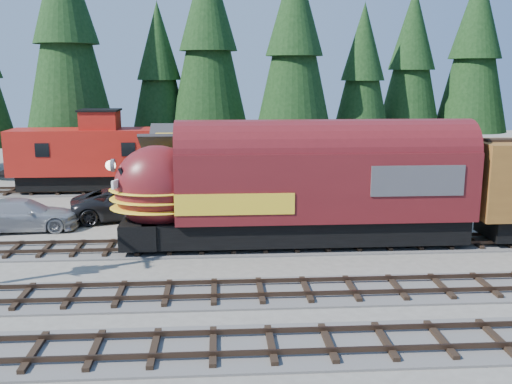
{
  "coord_description": "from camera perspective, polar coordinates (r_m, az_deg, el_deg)",
  "views": [
    {
      "loc": [
        -2.14,
        -22.79,
        8.4
      ],
      "look_at": [
        -0.38,
        4.0,
        2.78
      ],
      "focal_mm": 40.0,
      "sensor_mm": 36.0,
      "label": 1
    }
  ],
  "objects": [
    {
      "name": "caboose",
      "position": [
        42.22,
        -16.47,
        3.57
      ],
      "size": [
        10.52,
        3.05,
        5.47
      ],
      "color": "black",
      "rests_on": "ground"
    },
    {
      "name": "locomotive",
      "position": [
        27.57,
        3.06,
        -0.03
      ],
      "size": [
        17.48,
        3.47,
        4.75
      ],
      "color": "black",
      "rests_on": "ground"
    },
    {
      "name": "ground",
      "position": [
        24.38,
        1.52,
        -8.34
      ],
      "size": [
        120.0,
        120.0,
        0.0
      ],
      "primitive_type": "plane",
      "color": "#6B665B",
      "rests_on": "ground"
    },
    {
      "name": "depot",
      "position": [
        33.8,
        -0.09,
        2.56
      ],
      "size": [
        12.8,
        7.0,
        5.3
      ],
      "color": "gold",
      "rests_on": "ground"
    },
    {
      "name": "pickup_truck_b",
      "position": [
        33.43,
        -22.29,
        -2.13
      ],
      "size": [
        6.09,
        2.91,
        1.71
      ],
      "primitive_type": "imported",
      "rotation": [
        0.0,
        0.0,
        1.66
      ],
      "color": "#A2A5AA",
      "rests_on": "ground"
    },
    {
      "name": "track_siding",
      "position": [
        30.57,
        19.87,
        -4.74
      ],
      "size": [
        68.0,
        3.2,
        0.33
      ],
      "color": "#4C4947",
      "rests_on": "ground"
    },
    {
      "name": "pickup_truck_a",
      "position": [
        34.3,
        -12.65,
        -1.1
      ],
      "size": [
        6.99,
        4.34,
        1.8
      ],
      "primitive_type": "imported",
      "rotation": [
        0.0,
        0.0,
        1.79
      ],
      "color": "black",
      "rests_on": "ground"
    },
    {
      "name": "track_spur",
      "position": [
        42.37,
        -14.38,
        0.09
      ],
      "size": [
        32.0,
        3.2,
        0.33
      ],
      "color": "#4C4947",
      "rests_on": "ground"
    },
    {
      "name": "conifer_backdrop",
      "position": [
        47.65,
        5.32,
        13.99
      ],
      "size": [
        80.92,
        23.41,
        16.99
      ],
      "color": "black",
      "rests_on": "ground"
    }
  ]
}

